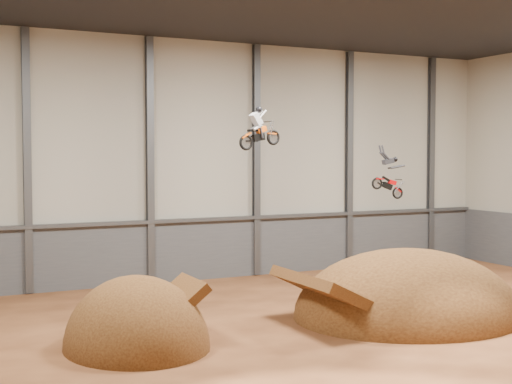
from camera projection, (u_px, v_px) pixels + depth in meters
floor at (342, 337)px, 28.65m from camera, size 40.00×40.00×0.00m
back_wall at (204, 161)px, 41.76m from camera, size 40.00×0.10×14.00m
lower_band_back at (205, 250)px, 41.94m from camera, size 39.80×0.18×3.50m
steel_rail at (206, 219)px, 41.71m from camera, size 39.80×0.35×0.20m
steel_column_1 at (27, 161)px, 37.21m from camera, size 0.40×0.36×13.90m
steel_column_2 at (150, 161)px, 40.12m from camera, size 0.40×0.36×13.90m
steel_column_3 at (256, 160)px, 43.03m from camera, size 0.40×0.36×13.90m
steel_column_4 at (349, 160)px, 45.94m from camera, size 0.40×0.36×13.90m
steel_column_5 at (431, 160)px, 48.85m from camera, size 0.40×0.36×13.90m
takeoff_ramp at (137, 347)px, 27.16m from camera, size 5.48×6.32×5.48m
landing_ramp at (407, 316)px, 32.35m from camera, size 10.65×9.42×6.14m
fmx_rider_a at (261, 125)px, 31.23m from camera, size 2.53×1.19×2.26m
fmx_rider_b at (386, 172)px, 35.38m from camera, size 3.17×0.98×2.93m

